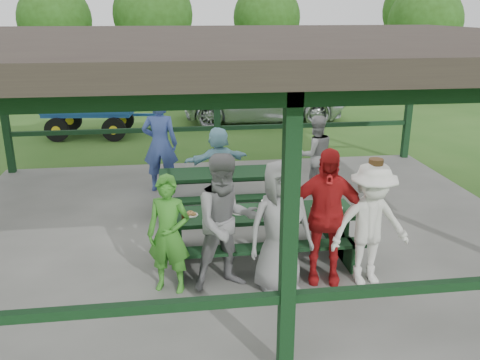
{
  "coord_description": "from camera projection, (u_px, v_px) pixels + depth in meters",
  "views": [
    {
      "loc": [
        -1.04,
        -8.08,
        3.7
      ],
      "look_at": [
        0.0,
        -0.3,
        1.05
      ],
      "focal_mm": 38.0,
      "sensor_mm": 36.0,
      "label": 1
    }
  ],
  "objects": [
    {
      "name": "pickup_truck",
      "position": [
        264.0,
        98.0,
        17.59
      ],
      "size": [
        5.67,
        2.74,
        1.56
      ],
      "primitive_type": "imported",
      "rotation": [
        0.0,
        0.0,
        1.54
      ],
      "color": "silver",
      "rests_on": "ground"
    },
    {
      "name": "spectator_lblue",
      "position": [
        218.0,
        162.0,
        10.06
      ],
      "size": [
        1.4,
        0.78,
        1.44
      ],
      "primitive_type": "imported",
      "rotation": [
        0.0,
        0.0,
        3.43
      ],
      "color": "#91CBE0",
      "rests_on": "concrete_slab"
    },
    {
      "name": "contestant_grey_left",
      "position": [
        226.0,
        223.0,
        6.66
      ],
      "size": [
        1.04,
        0.89,
        1.87
      ],
      "primitive_type": "imported",
      "rotation": [
        0.0,
        0.0,
        0.21
      ],
      "color": "gray",
      "rests_on": "concrete_slab"
    },
    {
      "name": "tree_far_left",
      "position": [
        55.0,
        20.0,
        21.62
      ],
      "size": [
        3.09,
        3.09,
        4.83
      ],
      "color": "black",
      "rests_on": "ground"
    },
    {
      "name": "tree_left",
      "position": [
        153.0,
        15.0,
        21.11
      ],
      "size": [
        3.3,
        3.3,
        5.16
      ],
      "color": "black",
      "rests_on": "ground"
    },
    {
      "name": "tree_mid",
      "position": [
        267.0,
        18.0,
        23.85
      ],
      "size": [
        3.15,
        3.15,
        4.91
      ],
      "color": "black",
      "rests_on": "ground"
    },
    {
      "name": "table_setting",
      "position": [
        262.0,
        209.0,
        7.54
      ],
      "size": [
        2.43,
        0.45,
        0.1
      ],
      "color": "white",
      "rests_on": "picnic_table_near"
    },
    {
      "name": "concrete_slab",
      "position": [
        238.0,
        229.0,
        8.88
      ],
      "size": [
        10.0,
        8.0,
        0.1
      ],
      "primitive_type": "cube",
      "color": "#60605C",
      "rests_on": "ground"
    },
    {
      "name": "contestant_grey_mid",
      "position": [
        280.0,
        227.0,
        6.61
      ],
      "size": [
        0.98,
        0.73,
        1.81
      ],
      "primitive_type": "imported",
      "rotation": [
        0.0,
        0.0,
        0.19
      ],
      "color": "gray",
      "rests_on": "concrete_slab"
    },
    {
      "name": "contestant_red",
      "position": [
        325.0,
        216.0,
        6.84
      ],
      "size": [
        1.19,
        0.69,
        1.9
      ],
      "primitive_type": "imported",
      "rotation": [
        0.0,
        0.0,
        -0.22
      ],
      "color": "red",
      "rests_on": "concrete_slab"
    },
    {
      "name": "ground",
      "position": [
        238.0,
        232.0,
        8.9
      ],
      "size": [
        90.0,
        90.0,
        0.0
      ],
      "primitive_type": "plane",
      "color": "#2A571B",
      "rests_on": "ground"
    },
    {
      "name": "tree_far_right",
      "position": [
        419.0,
        11.0,
        24.28
      ],
      "size": [
        3.43,
        3.43,
        5.36
      ],
      "color": "black",
      "rests_on": "ground"
    },
    {
      "name": "picnic_table_near",
      "position": [
        261.0,
        228.0,
        7.61
      ],
      "size": [
        2.79,
        1.39,
        0.75
      ],
      "color": "black",
      "rests_on": "concrete_slab"
    },
    {
      "name": "contestant_white_fedora",
      "position": [
        370.0,
        224.0,
        6.8
      ],
      "size": [
        1.16,
        0.72,
        1.78
      ],
      "rotation": [
        0.0,
        0.0,
        0.07
      ],
      "color": "white",
      "rests_on": "concrete_slab"
    },
    {
      "name": "farm_trailer",
      "position": [
        91.0,
        116.0,
        15.44
      ],
      "size": [
        3.59,
        1.78,
        1.25
      ],
      "rotation": [
        0.0,
        0.0,
        -0.1
      ],
      "color": "#1A4790",
      "rests_on": "ground"
    },
    {
      "name": "contestant_green",
      "position": [
        169.0,
        235.0,
        6.63
      ],
      "size": [
        0.68,
        0.55,
        1.61
      ],
      "primitive_type": "imported",
      "rotation": [
        0.0,
        0.0,
        -0.33
      ],
      "color": "#3A8B28",
      "rests_on": "concrete_slab"
    },
    {
      "name": "pavilion_structure",
      "position": [
        237.0,
        45.0,
        7.89
      ],
      "size": [
        10.6,
        8.6,
        3.24
      ],
      "color": "black",
      "rests_on": "concrete_slab"
    },
    {
      "name": "picnic_table_far",
      "position": [
        227.0,
        186.0,
        9.45
      ],
      "size": [
        2.48,
        1.39,
        0.75
      ],
      "color": "black",
      "rests_on": "concrete_slab"
    },
    {
      "name": "tree_right",
      "position": [
        425.0,
        22.0,
        21.0
      ],
      "size": [
        3.03,
        3.03,
        4.73
      ],
      "color": "black",
      "rests_on": "ground"
    },
    {
      "name": "spectator_blue",
      "position": [
        160.0,
        144.0,
        10.35
      ],
      "size": [
        0.77,
        0.55,
        1.97
      ],
      "primitive_type": "imported",
      "rotation": [
        0.0,
        0.0,
        3.03
      ],
      "color": "#3D53A0",
      "rests_on": "concrete_slab"
    },
    {
      "name": "spectator_grey",
      "position": [
        315.0,
        155.0,
        10.27
      ],
      "size": [
        0.86,
        0.71,
        1.61
      ],
      "primitive_type": "imported",
      "rotation": [
        0.0,
        0.0,
        3.28
      ],
      "color": "#9B9B9E",
      "rests_on": "concrete_slab"
    }
  ]
}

